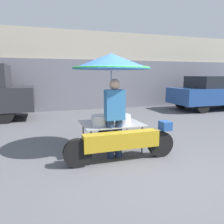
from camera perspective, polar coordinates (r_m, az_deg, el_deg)
ground_plane at (r=4.22m, az=7.62°, el=-13.79°), size 36.00×36.00×0.00m
shopfront_building at (r=11.59m, az=-9.84°, el=10.42°), size 28.00×2.06×3.73m
vendor_motorcycle_cart at (r=4.60m, az=0.21°, el=8.54°), size 2.25×1.67×2.12m
vendor_person at (r=4.34m, az=0.67°, el=-0.65°), size 0.38×0.22×1.60m
parked_car at (r=11.85m, az=25.21°, el=4.64°), size 4.45×1.83×1.62m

